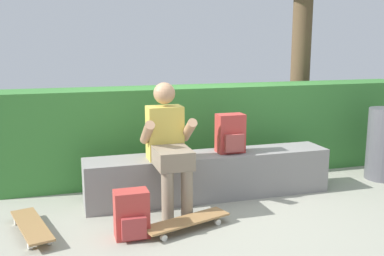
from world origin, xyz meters
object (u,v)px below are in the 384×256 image
Objects in this scene: bench_main at (210,175)px; person_skater at (168,142)px; backpack_on_bench at (231,134)px; skateboard_beside_bench at (32,226)px; backpack_on_ground at (132,215)px; skateboard_near_person at (187,221)px.

bench_main is 2.10× the size of person_skater.
person_skater is at bearing -164.21° from backpack_on_bench.
backpack_on_ground is at bearing -20.85° from skateboard_beside_bench.
skateboard_near_person is 2.06× the size of backpack_on_bench.
backpack_on_bench is at bearing 46.48° from skateboard_near_person.
bench_main is 3.11× the size of skateboard_beside_bench.
skateboard_beside_bench is 0.86m from backpack_on_ground.
bench_main is 6.40× the size of backpack_on_bench.
bench_main is 0.48m from backpack_on_bench.
bench_main is at bearing 38.33° from backpack_on_ground.
person_skater is at bearing 10.26° from skateboard_beside_bench.
skateboard_near_person is at bearing -12.86° from skateboard_beside_bench.
bench_main is at bearing 23.26° from person_skater.
person_skater reaches higher than backpack_on_bench.
backpack_on_ground is at bearing -178.39° from skateboard_near_person.
person_skater reaches higher than skateboard_beside_bench.
skateboard_near_person is at bearing -122.36° from bench_main.
backpack_on_bench reaches higher than skateboard_beside_bench.
person_skater is 1.40m from skateboard_beside_bench.
skateboard_beside_bench is at bearing -169.74° from person_skater.
backpack_on_bench is at bearing 12.29° from skateboard_beside_bench.
backpack_on_ground is (0.80, -0.30, 0.12)m from skateboard_beside_bench.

